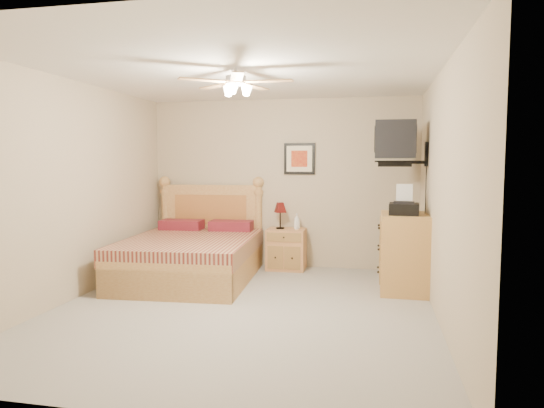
% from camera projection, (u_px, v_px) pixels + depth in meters
% --- Properties ---
extents(floor, '(4.50, 4.50, 0.00)m').
position_uv_depth(floor, '(242.00, 309.00, 5.19)').
color(floor, gray).
rests_on(floor, ground).
extents(ceiling, '(4.00, 4.50, 0.04)m').
position_uv_depth(ceiling, '(241.00, 71.00, 4.97)').
color(ceiling, white).
rests_on(ceiling, ground).
extents(wall_back, '(4.00, 0.04, 2.50)m').
position_uv_depth(wall_back, '(282.00, 183.00, 7.27)').
color(wall_back, tan).
rests_on(wall_back, ground).
extents(wall_front, '(4.00, 0.04, 2.50)m').
position_uv_depth(wall_front, '(141.00, 217.00, 2.88)').
color(wall_front, tan).
rests_on(wall_front, ground).
extents(wall_left, '(0.04, 4.50, 2.50)m').
position_uv_depth(wall_left, '(72.00, 191.00, 5.49)').
color(wall_left, tan).
rests_on(wall_left, ground).
extents(wall_right, '(0.04, 4.50, 2.50)m').
position_uv_depth(wall_right, '(442.00, 196.00, 4.67)').
color(wall_right, tan).
rests_on(wall_right, ground).
extents(bed, '(1.73, 2.19, 1.36)m').
position_uv_depth(bed, '(190.00, 230.00, 6.43)').
color(bed, '#AE743B').
rests_on(bed, ground).
extents(nightstand, '(0.56, 0.42, 0.60)m').
position_uv_depth(nightstand, '(286.00, 249.00, 7.09)').
color(nightstand, '#B97C49').
rests_on(nightstand, ground).
extents(table_lamp, '(0.26, 0.26, 0.38)m').
position_uv_depth(table_lamp, '(280.00, 216.00, 7.08)').
color(table_lamp, '#520E0B').
rests_on(table_lamp, nightstand).
extents(lotion_bottle, '(0.09, 0.09, 0.23)m').
position_uv_depth(lotion_bottle, '(297.00, 221.00, 7.04)').
color(lotion_bottle, white).
rests_on(lotion_bottle, nightstand).
extents(framed_picture, '(0.46, 0.04, 0.46)m').
position_uv_depth(framed_picture, '(299.00, 159.00, 7.16)').
color(framed_picture, black).
rests_on(framed_picture, wall_back).
extents(dresser, '(0.56, 0.81, 0.95)m').
position_uv_depth(dresser, '(404.00, 252.00, 5.90)').
color(dresser, '#C4874C').
rests_on(dresser, ground).
extents(fax_machine, '(0.36, 0.38, 0.36)m').
position_uv_depth(fax_machine, '(404.00, 200.00, 5.72)').
color(fax_machine, black).
rests_on(fax_machine, dresser).
extents(magazine_lower, '(0.20, 0.27, 0.02)m').
position_uv_depth(magazine_lower, '(398.00, 210.00, 6.18)').
color(magazine_lower, beige).
rests_on(magazine_lower, dresser).
extents(magazine_upper, '(0.29, 0.35, 0.02)m').
position_uv_depth(magazine_upper, '(398.00, 208.00, 6.20)').
color(magazine_upper, tan).
rests_on(magazine_upper, magazine_lower).
extents(wall_tv, '(0.56, 0.46, 0.58)m').
position_uv_depth(wall_tv, '(407.00, 143.00, 5.98)').
color(wall_tv, black).
rests_on(wall_tv, wall_right).
extents(ceiling_fan, '(1.14, 1.14, 0.28)m').
position_uv_depth(ceiling_fan, '(236.00, 82.00, 4.79)').
color(ceiling_fan, silver).
rests_on(ceiling_fan, ceiling).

